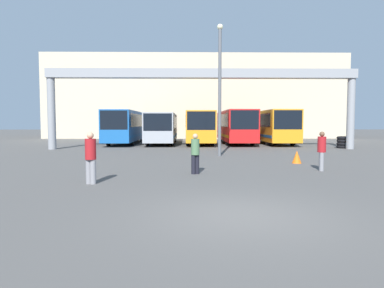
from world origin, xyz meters
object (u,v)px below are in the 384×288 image
Objects in this scene: traffic_cone at (297,157)px; bus_slot_4 at (272,125)px; bus_slot_2 at (199,126)px; pedestrian_near_center at (91,156)px; bus_slot_0 at (127,125)px; pedestrian_near_left at (322,150)px; lamp_post at (220,85)px; bus_slot_1 at (162,126)px; bus_slot_3 at (235,125)px; pedestrian_mid_left at (195,153)px; tire_stack at (343,142)px.

bus_slot_4 is at bearing 80.10° from traffic_cone.
bus_slot_2 reaches higher than pedestrian_near_center.
bus_slot_0 is 23.24m from pedestrian_near_left.
bus_slot_4 is (14.53, -0.87, 0.01)m from bus_slot_0.
bus_slot_0 is at bearing 121.11° from lamp_post.
bus_slot_1 is at bearing -7.25° from bus_slot_0.
lamp_post is (0.82, -12.73, 2.59)m from bus_slot_2.
lamp_post is at bearing -102.21° from bus_slot_3.
bus_slot_1 is at bearing 79.72° from pedestrian_mid_left.
tire_stack is 0.13× the size of lamp_post.
bus_slot_0 is 15.85m from lamp_post.
lamp_post is (8.08, -13.39, 2.55)m from bus_slot_0.
bus_slot_0 is at bearing 160.11° from tire_stack.
bus_slot_0 is 21.78m from pedestrian_mid_left.
pedestrian_near_left is at bearing -97.98° from bus_slot_4.
pedestrian_near_center is at bearing -101.28° from bus_slot_2.
tire_stack is at bearing -38.90° from bus_slot_3.
pedestrian_near_left is 2.60× the size of traffic_cone.
pedestrian_near_left reaches higher than traffic_cone.
pedestrian_mid_left is (-0.87, -20.14, -0.93)m from bus_slot_2.
pedestrian_mid_left is at bearing -72.93° from bus_slot_0.
bus_slot_2 is 6.13× the size of pedestrian_near_center.
bus_slot_2 is 19.86m from pedestrian_near_left.
bus_slot_2 is at bearing 104.91° from traffic_cone.
pedestrian_near_left is 0.21× the size of lamp_post.
bus_slot_0 is 7.30m from bus_slot_2.
bus_slot_3 is 1.40× the size of lamp_post.
bus_slot_0 reaches higher than bus_slot_2.
pedestrian_near_center is 10.60m from traffic_cone.
lamp_post is at bearing 46.22° from pedestrian_near_left.
bus_slot_0 is 20.87m from traffic_cone.
pedestrian_mid_left is at bearing 115.12° from pedestrian_near_left.
bus_slot_4 is 6.12× the size of pedestrian_near_left.
tire_stack is at bearing -11.69° from pedestrian_near_left.
lamp_post reaches higher than bus_slot_0.
pedestrian_near_left reaches higher than tire_stack.
bus_slot_2 is at bearing 152.03° from tire_stack.
bus_slot_4 is at bearing 75.79° from pedestrian_near_center.
bus_slot_2 is at bearing 69.51° from pedestrian_mid_left.
bus_slot_3 is at bearing 92.64° from traffic_cone.
bus_slot_0 is at bearing 110.64° from pedestrian_near_center.
traffic_cone is at bearing -64.37° from bus_slot_1.
bus_slot_1 is 6.36× the size of pedestrian_near_center.
bus_slot_2 is 16.54× the size of traffic_cone.
pedestrian_near_center reaches higher than tire_stack.
bus_slot_1 is at bearing 177.85° from bus_slot_4.
lamp_post is (-6.45, -12.52, 2.54)m from bus_slot_4.
bus_slot_4 is 15.91× the size of traffic_cone.
bus_slot_4 is at bearing 8.41° from pedestrian_near_left.
pedestrian_near_left is 8.34m from lamp_post.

